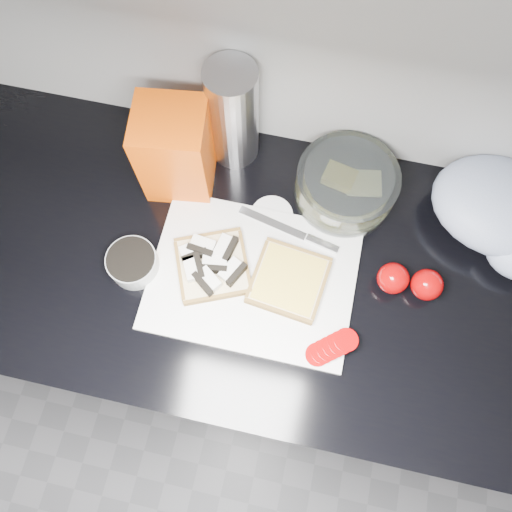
% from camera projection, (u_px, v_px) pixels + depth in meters
% --- Properties ---
extents(base_cabinet, '(3.50, 0.60, 0.86)m').
position_uv_depth(base_cabinet, '(287.00, 322.00, 1.44)').
color(base_cabinet, black).
rests_on(base_cabinet, ground).
extents(countertop, '(3.50, 0.64, 0.04)m').
position_uv_depth(countertop, '(300.00, 274.00, 1.02)').
color(countertop, black).
rests_on(countertop, base_cabinet).
extents(cutting_board, '(0.40, 0.30, 0.01)m').
position_uv_depth(cutting_board, '(253.00, 278.00, 0.99)').
color(cutting_board, silver).
rests_on(cutting_board, countertop).
extents(bread_left, '(0.18, 0.18, 0.04)m').
position_uv_depth(bread_left, '(212.00, 265.00, 0.97)').
color(bread_left, '#C7B18C').
rests_on(bread_left, cutting_board).
extents(bread_right, '(0.16, 0.16, 0.02)m').
position_uv_depth(bread_right, '(289.00, 280.00, 0.97)').
color(bread_right, '#C7B18C').
rests_on(bread_right, cutting_board).
extents(tomato_slices, '(0.10, 0.09, 0.02)m').
position_uv_depth(tomato_slices, '(332.00, 347.00, 0.92)').
color(tomato_slices, '#9B0304').
rests_on(tomato_slices, cutting_board).
extents(knife, '(0.22, 0.06, 0.01)m').
position_uv_depth(knife, '(301.00, 235.00, 1.01)').
color(knife, '#B7B7BC').
rests_on(knife, cutting_board).
extents(seed_tub, '(0.10, 0.10, 0.05)m').
position_uv_depth(seed_tub, '(133.00, 263.00, 0.97)').
color(seed_tub, '#A0A4A5').
rests_on(seed_tub, countertop).
extents(tub_lid, '(0.12, 0.12, 0.01)m').
position_uv_depth(tub_lid, '(272.00, 215.00, 1.04)').
color(tub_lid, white).
rests_on(tub_lid, countertop).
extents(glass_bowl, '(0.21, 0.21, 0.09)m').
position_uv_depth(glass_bowl, '(346.00, 186.00, 1.02)').
color(glass_bowl, silver).
rests_on(glass_bowl, countertop).
extents(bread_bag, '(0.15, 0.14, 0.21)m').
position_uv_depth(bread_bag, '(176.00, 151.00, 0.97)').
color(bread_bag, '#FF4A04').
rests_on(bread_bag, countertop).
extents(steel_canister, '(0.10, 0.10, 0.24)m').
position_uv_depth(steel_canister, '(233.00, 115.00, 0.98)').
color(steel_canister, '#A5A5AA').
rests_on(steel_canister, countertop).
extents(grocery_bag, '(0.30, 0.28, 0.12)m').
position_uv_depth(grocery_bag, '(503.00, 213.00, 0.98)').
color(grocery_bag, '#AFB8D8').
rests_on(grocery_bag, countertop).
extents(whole_tomatoes, '(0.13, 0.06, 0.06)m').
position_uv_depth(whole_tomatoes, '(410.00, 282.00, 0.96)').
color(whole_tomatoes, '#9B0304').
rests_on(whole_tomatoes, countertop).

